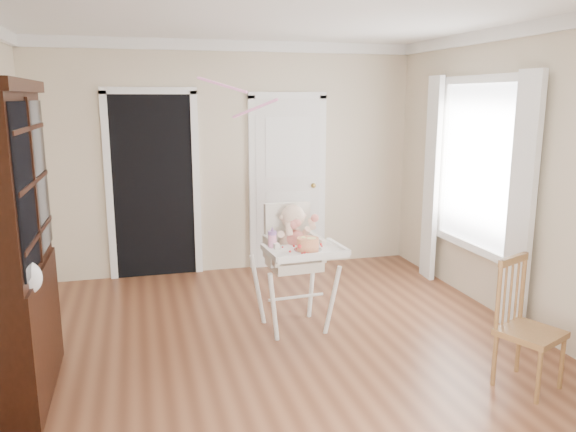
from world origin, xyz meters
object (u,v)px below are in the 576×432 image
object	(u,v)px
cake	(308,244)
dining_chair	(527,328)
high_chair	(294,253)
china_cabinet	(1,246)
sippy_cup	(272,239)

from	to	relation	value
cake	dining_chair	xyz separation A→B (m)	(1.28, -1.17, -0.42)
high_chair	china_cabinet	distance (m)	2.33
cake	dining_chair	world-z (taller)	dining_chair
high_chair	dining_chair	bearing A→B (deg)	-51.00
high_chair	cake	world-z (taller)	high_chair
high_chair	china_cabinet	world-z (taller)	china_cabinet
cake	high_chair	bearing A→B (deg)	98.77
sippy_cup	china_cabinet	world-z (taller)	china_cabinet
cake	china_cabinet	size ratio (longest dim) A/B	0.11
china_cabinet	dining_chair	xyz separation A→B (m)	(3.55, -0.83, -0.65)
sippy_cup	china_cabinet	distance (m)	2.07
high_chair	china_cabinet	size ratio (longest dim) A/B	0.53
sippy_cup	china_cabinet	bearing A→B (deg)	-165.61
sippy_cup	dining_chair	bearing A→B (deg)	-40.79
china_cabinet	dining_chair	world-z (taller)	china_cabinet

